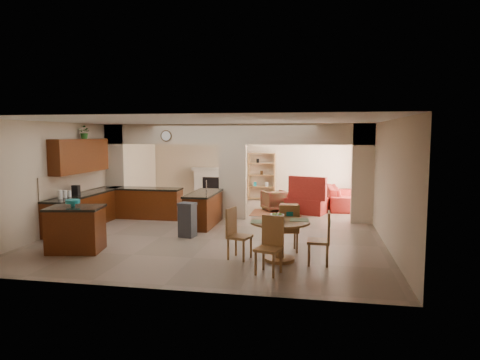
% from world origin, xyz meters
% --- Properties ---
extents(floor, '(10.00, 10.00, 0.00)m').
position_xyz_m(floor, '(0.00, 0.00, 0.00)').
color(floor, '#7F6958').
rests_on(floor, ground).
extents(ceiling, '(10.00, 10.00, 0.00)m').
position_xyz_m(ceiling, '(0.00, 0.00, 2.80)').
color(ceiling, white).
rests_on(ceiling, wall_back).
extents(wall_back, '(8.00, 0.00, 8.00)m').
position_xyz_m(wall_back, '(0.00, 5.00, 1.40)').
color(wall_back, '#C5AE90').
rests_on(wall_back, floor).
extents(wall_front, '(8.00, 0.00, 8.00)m').
position_xyz_m(wall_front, '(0.00, -5.00, 1.40)').
color(wall_front, '#C5AE90').
rests_on(wall_front, floor).
extents(wall_left, '(0.00, 10.00, 10.00)m').
position_xyz_m(wall_left, '(-4.00, 0.00, 1.40)').
color(wall_left, '#C5AE90').
rests_on(wall_left, floor).
extents(wall_right, '(0.00, 10.00, 10.00)m').
position_xyz_m(wall_right, '(4.00, 0.00, 1.40)').
color(wall_right, '#C5AE90').
rests_on(wall_right, floor).
extents(partition_left_pier, '(0.60, 0.25, 2.80)m').
position_xyz_m(partition_left_pier, '(-3.70, 1.00, 1.40)').
color(partition_left_pier, '#C5AE90').
rests_on(partition_left_pier, floor).
extents(partition_center_pier, '(0.80, 0.25, 2.20)m').
position_xyz_m(partition_center_pier, '(0.00, 1.00, 1.10)').
color(partition_center_pier, '#C5AE90').
rests_on(partition_center_pier, floor).
extents(partition_right_pier, '(0.60, 0.25, 2.80)m').
position_xyz_m(partition_right_pier, '(3.70, 1.00, 1.40)').
color(partition_right_pier, '#C5AE90').
rests_on(partition_right_pier, floor).
extents(partition_header, '(8.00, 0.25, 0.60)m').
position_xyz_m(partition_header, '(0.00, 1.00, 2.50)').
color(partition_header, '#C5AE90').
rests_on(partition_header, partition_center_pier).
extents(kitchen_counter, '(2.52, 3.29, 1.48)m').
position_xyz_m(kitchen_counter, '(-3.26, -0.25, 0.46)').
color(kitchen_counter, '#3F1807').
rests_on(kitchen_counter, floor).
extents(upper_cabinets, '(0.35, 2.40, 0.90)m').
position_xyz_m(upper_cabinets, '(-3.82, -0.80, 1.92)').
color(upper_cabinets, '#3F1807').
rests_on(upper_cabinets, wall_left).
extents(peninsula, '(0.70, 1.85, 0.91)m').
position_xyz_m(peninsula, '(-0.60, -0.11, 0.46)').
color(peninsula, '#3F1807').
rests_on(peninsula, floor).
extents(wall_clock, '(0.34, 0.03, 0.34)m').
position_xyz_m(wall_clock, '(-2.00, 0.85, 2.45)').
color(wall_clock, '#4C3419').
rests_on(wall_clock, partition_header).
extents(rug, '(1.60, 1.30, 0.01)m').
position_xyz_m(rug, '(1.20, 2.10, 0.01)').
color(rug, brown).
rests_on(rug, floor).
extents(fireplace, '(1.60, 0.35, 1.20)m').
position_xyz_m(fireplace, '(-1.60, 4.83, 0.61)').
color(fireplace, beige).
rests_on(fireplace, floor).
extents(shelving_unit, '(1.00, 0.32, 1.80)m').
position_xyz_m(shelving_unit, '(0.35, 4.82, 0.90)').
color(shelving_unit, brown).
rests_on(shelving_unit, floor).
extents(window_a, '(0.02, 0.90, 1.90)m').
position_xyz_m(window_a, '(3.97, 2.30, 1.20)').
color(window_a, white).
rests_on(window_a, wall_right).
extents(window_b, '(0.02, 0.90, 1.90)m').
position_xyz_m(window_b, '(3.97, 4.00, 1.20)').
color(window_b, white).
rests_on(window_b, wall_right).
extents(glazed_door, '(0.02, 0.70, 2.10)m').
position_xyz_m(glazed_door, '(3.97, 3.15, 1.05)').
color(glazed_door, white).
rests_on(glazed_door, wall_right).
extents(drape_a_left, '(0.10, 0.28, 2.30)m').
position_xyz_m(drape_a_left, '(3.93, 1.70, 1.20)').
color(drape_a_left, '#45251B').
rests_on(drape_a_left, wall_right).
extents(drape_a_right, '(0.10, 0.28, 2.30)m').
position_xyz_m(drape_a_right, '(3.93, 2.90, 1.20)').
color(drape_a_right, '#45251B').
rests_on(drape_a_right, wall_right).
extents(drape_b_left, '(0.10, 0.28, 2.30)m').
position_xyz_m(drape_b_left, '(3.93, 3.40, 1.20)').
color(drape_b_left, '#45251B').
rests_on(drape_b_left, wall_right).
extents(drape_b_right, '(0.10, 0.28, 2.30)m').
position_xyz_m(drape_b_right, '(3.93, 4.60, 1.20)').
color(drape_b_right, '#45251B').
rests_on(drape_b_right, wall_right).
extents(ceiling_fan, '(1.00, 1.00, 0.10)m').
position_xyz_m(ceiling_fan, '(1.50, 3.00, 2.56)').
color(ceiling_fan, white).
rests_on(ceiling_fan, ceiling).
extents(kitchen_island, '(1.24, 0.99, 0.97)m').
position_xyz_m(kitchen_island, '(-2.57, -3.17, 0.49)').
color(kitchen_island, '#3F1807').
rests_on(kitchen_island, floor).
extents(teal_bowl, '(0.30, 0.30, 0.14)m').
position_xyz_m(teal_bowl, '(-2.66, -3.11, 1.04)').
color(teal_bowl, teal).
rests_on(teal_bowl, kitchen_island).
extents(trash_can, '(0.42, 0.37, 0.77)m').
position_xyz_m(trash_can, '(-0.63, -1.48, 0.39)').
color(trash_can, '#2F2E31').
rests_on(trash_can, floor).
extents(dining_table, '(1.17, 1.17, 0.80)m').
position_xyz_m(dining_table, '(1.75, -3.07, 0.52)').
color(dining_table, brown).
rests_on(dining_table, floor).
extents(fruit_bowl, '(0.28, 0.28, 0.15)m').
position_xyz_m(fruit_bowl, '(1.70, -3.08, 0.87)').
color(fruit_bowl, '#67B426').
rests_on(fruit_bowl, dining_table).
extents(sofa, '(2.53, 1.10, 0.73)m').
position_xyz_m(sofa, '(3.30, 3.53, 0.36)').
color(sofa, maroon).
rests_on(sofa, floor).
extents(chaise, '(1.45, 1.32, 0.48)m').
position_xyz_m(chaise, '(2.16, 2.36, 0.24)').
color(chaise, maroon).
rests_on(chaise, floor).
extents(armchair, '(0.99, 1.00, 0.67)m').
position_xyz_m(armchair, '(1.08, 2.54, 0.34)').
color(armchair, maroon).
rests_on(armchair, floor).
extents(ottoman, '(0.55, 0.55, 0.40)m').
position_xyz_m(ottoman, '(1.62, 1.42, 0.20)').
color(ottoman, maroon).
rests_on(ottoman, floor).
extents(plant, '(0.39, 0.36, 0.36)m').
position_xyz_m(plant, '(-3.82, -0.55, 2.55)').
color(plant, '#1F5516').
rests_on(plant, upper_cabinets).
extents(chair_north, '(0.50, 0.50, 1.02)m').
position_xyz_m(chair_north, '(1.88, -2.42, 0.55)').
color(chair_north, brown).
rests_on(chair_north, floor).
extents(chair_east, '(0.43, 0.42, 1.02)m').
position_xyz_m(chair_east, '(2.59, -3.18, 0.55)').
color(chair_east, brown).
rests_on(chair_east, floor).
extents(chair_south, '(0.52, 0.52, 1.02)m').
position_xyz_m(chair_south, '(1.66, -3.84, 0.55)').
color(chair_south, brown).
rests_on(chair_south, floor).
extents(chair_west, '(0.52, 0.52, 1.02)m').
position_xyz_m(chair_west, '(0.87, -3.06, 0.55)').
color(chair_west, brown).
rests_on(chair_west, floor).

